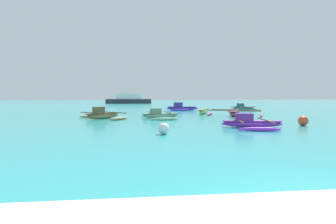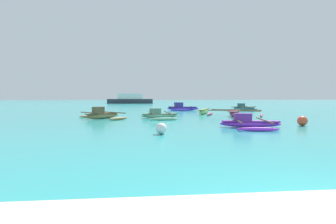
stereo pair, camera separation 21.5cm
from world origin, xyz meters
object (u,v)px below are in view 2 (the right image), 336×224
object	(u,v)px
moored_boat_0	(204,111)
moored_boat_4	(235,113)
mooring_buoy_0	(302,121)
distant_ferry	(130,99)
moored_boat_1	(249,123)
moored_boat_6	(182,108)
mooring_buoy_1	(161,128)
moored_boat_2	(159,115)
moored_boat_3	(243,108)
moored_boat_5	(102,115)

from	to	relation	value
moored_boat_0	moored_boat_4	size ratio (longest dim) A/B	0.76
mooring_buoy_0	moored_boat_0	bearing A→B (deg)	106.47
mooring_buoy_0	distant_ferry	distance (m)	49.69
moored_boat_0	moored_boat_1	world-z (taller)	moored_boat_1
moored_boat_6	distant_ferry	size ratio (longest dim) A/B	0.39
mooring_buoy_1	distant_ferry	xyz separation A→B (m)	(-3.61, 50.76, 0.69)
moored_boat_0	moored_boat_4	xyz separation A→B (m)	(2.02, -2.70, -0.02)
moored_boat_4	moored_boat_0	bearing A→B (deg)	63.16
moored_boat_2	mooring_buoy_0	world-z (taller)	moored_boat_2
moored_boat_3	mooring_buoy_0	size ratio (longest dim) A/B	7.09
moored_boat_4	mooring_buoy_0	world-z (taller)	mooring_buoy_0
moored_boat_6	mooring_buoy_0	world-z (taller)	moored_boat_6
moored_boat_0	distant_ferry	xyz separation A→B (m)	(-8.62, 37.78, 0.68)
mooring_buoy_1	mooring_buoy_0	bearing A→B (deg)	16.96
moored_boat_3	moored_boat_5	xyz separation A→B (m)	(-15.06, -10.61, 0.03)
moored_boat_0	mooring_buoy_0	distance (m)	10.95
moored_boat_0	mooring_buoy_0	bearing A→B (deg)	-139.07
mooring_buoy_1	moored_boat_6	bearing A→B (deg)	78.64
moored_boat_0	moored_boat_3	bearing A→B (deg)	-21.72
moored_boat_5	moored_boat_2	bearing A→B (deg)	-40.84
moored_boat_4	distant_ferry	distance (m)	41.86
moored_boat_1	moored_boat_2	world-z (taller)	moored_boat_1
moored_boat_0	mooring_buoy_0	size ratio (longest dim) A/B	7.15
moored_boat_0	mooring_buoy_1	bearing A→B (deg)	-176.65
moored_boat_2	mooring_buoy_0	distance (m)	9.84
mooring_buoy_1	moored_boat_2	bearing A→B (deg)	86.81
distant_ferry	moored_boat_4	bearing A→B (deg)	-75.27
moored_boat_1	moored_boat_5	size ratio (longest dim) A/B	1.00
mooring_buoy_1	distant_ferry	size ratio (longest dim) A/B	0.05
moored_boat_1	mooring_buoy_0	size ratio (longest dim) A/B	7.00
moored_boat_3	distant_ferry	world-z (taller)	distant_ferry
moored_boat_4	mooring_buoy_1	distance (m)	12.46
mooring_buoy_1	moored_boat_5	bearing A→B (deg)	114.34
moored_boat_4	moored_boat_6	bearing A→B (deg)	45.35
mooring_buoy_0	distant_ferry	world-z (taller)	distant_ferry
moored_boat_3	moored_boat_4	distance (m)	9.68
moored_boat_5	mooring_buoy_0	bearing A→B (deg)	-71.22
moored_boat_1	mooring_buoy_0	world-z (taller)	moored_boat_1
moored_boat_1	moored_boat_5	xyz separation A→B (m)	(-8.66, 6.28, 0.05)
mooring_buoy_0	distant_ferry	bearing A→B (deg)	103.65
moored_boat_4	distant_ferry	bearing A→B (deg)	41.02
moored_boat_3	moored_boat_5	world-z (taller)	moored_boat_5
moored_boat_3	moored_boat_6	bearing A→B (deg)	-129.46
moored_boat_2	mooring_buoy_1	bearing A→B (deg)	-96.94
moored_boat_1	distant_ferry	distance (m)	49.39
moored_boat_1	moored_boat_2	bearing A→B (deg)	134.97
moored_boat_2	moored_boat_5	bearing A→B (deg)	-179.74
moored_boat_4	moored_boat_5	size ratio (longest dim) A/B	1.34
moored_boat_2	mooring_buoy_1	distance (m)	8.69
moored_boat_5	mooring_buoy_1	size ratio (longest dim) A/B	7.80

